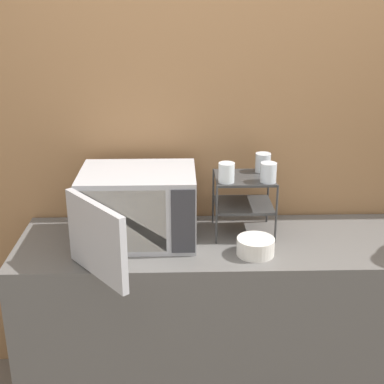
{
  "coord_description": "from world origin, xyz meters",
  "views": [
    {
      "loc": [
        -0.23,
        -1.97,
        1.99
      ],
      "look_at": [
        -0.16,
        0.33,
        1.12
      ],
      "focal_mm": 50.0,
      "sensor_mm": 36.0,
      "label": 1
    }
  ],
  "objects": [
    {
      "name": "wall_back",
      "position": [
        0.0,
        0.64,
        1.3
      ],
      "size": [
        8.0,
        0.06,
        2.6
      ],
      "color": "#9E7047",
      "rests_on": "ground_plane"
    },
    {
      "name": "microwave",
      "position": [
        -0.42,
        0.31,
        1.06
      ],
      "size": [
        0.55,
        0.72,
        0.34
      ],
      "color": "#ADADB2",
      "rests_on": "counter"
    },
    {
      "name": "glass_front_left",
      "position": [
        -0.01,
        0.32,
        1.22
      ],
      "size": [
        0.07,
        0.07,
        0.09
      ],
      "color": "silver",
      "rests_on": "dish_rack"
    },
    {
      "name": "bowl",
      "position": [
        0.11,
        0.15,
        0.93
      ],
      "size": [
        0.17,
        0.17,
        0.08
      ],
      "color": "silver",
      "rests_on": "counter"
    },
    {
      "name": "glass_back_right",
      "position": [
        0.18,
        0.47,
        1.22
      ],
      "size": [
        0.07,
        0.07,
        0.09
      ],
      "color": "silver",
      "rests_on": "dish_rack"
    },
    {
      "name": "glass_front_right",
      "position": [
        0.18,
        0.32,
        1.22
      ],
      "size": [
        0.07,
        0.07,
        0.09
      ],
      "color": "silver",
      "rests_on": "dish_rack"
    },
    {
      "name": "dish_rack",
      "position": [
        0.09,
        0.39,
        1.1
      ],
      "size": [
        0.28,
        0.25,
        0.29
      ],
      "color": "#333333",
      "rests_on": "counter"
    },
    {
      "name": "counter",
      "position": [
        0.0,
        0.3,
        0.44
      ],
      "size": [
        1.97,
        0.6,
        0.89
      ],
      "color": "#595654",
      "rests_on": "ground_plane"
    }
  ]
}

